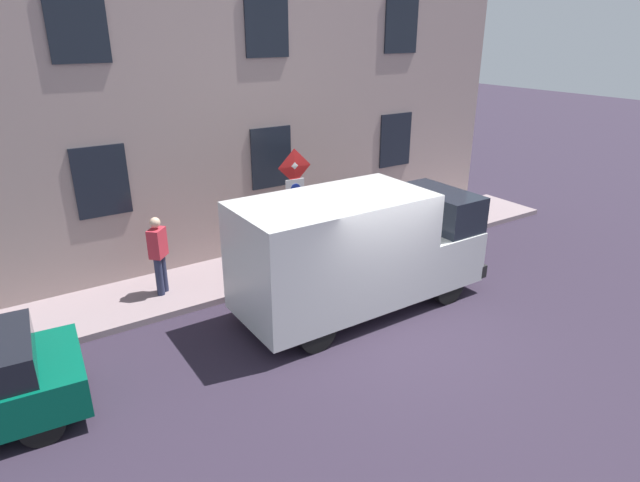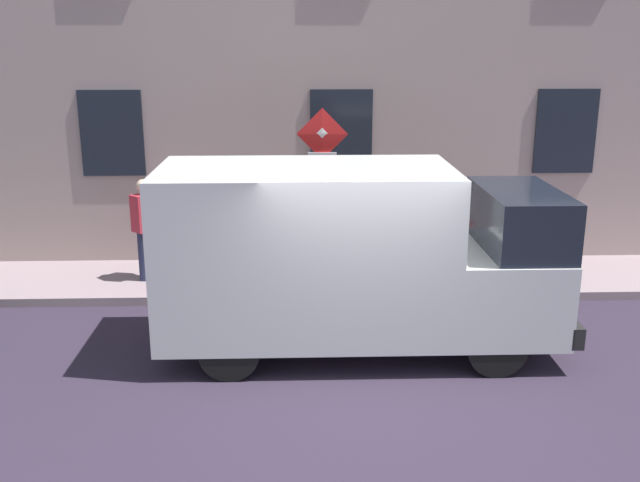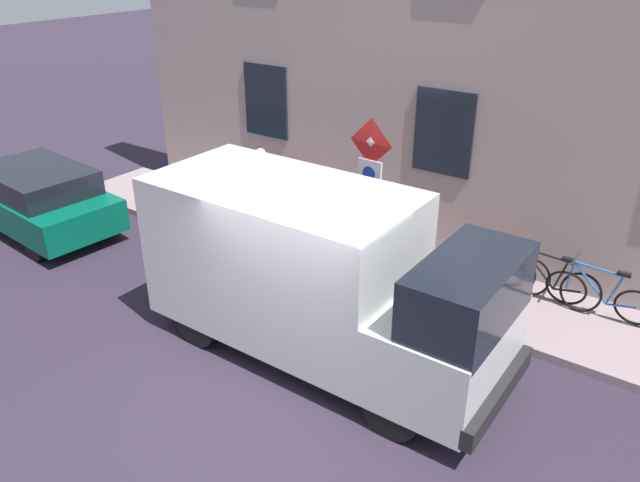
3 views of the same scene
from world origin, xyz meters
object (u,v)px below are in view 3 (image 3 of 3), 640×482
at_px(bicycle_red, 499,266).
at_px(pedestrian, 262,186).
at_px(parked_hatchback, 36,197).
at_px(bicycle_blue, 600,295).
at_px(bicycle_black, 548,280).
at_px(sign_post_stacked, 370,188).
at_px(delivery_van, 317,272).
at_px(litter_bin, 407,269).

relative_size(bicycle_red, pedestrian, 1.00).
bearing_deg(pedestrian, parked_hatchback, 76.20).
distance_m(bicycle_blue, bicycle_black, 0.82).
distance_m(sign_post_stacked, delivery_van, 2.01).
height_order(parked_hatchback, pedestrian, pedestrian).
height_order(sign_post_stacked, pedestrian, sign_post_stacked).
height_order(pedestrian, litter_bin, pedestrian).
xyz_separation_m(bicycle_black, pedestrian, (-0.54, 5.62, 0.56)).
xyz_separation_m(parked_hatchback, litter_bin, (1.91, -7.62, -0.14)).
height_order(sign_post_stacked, bicycle_red, sign_post_stacked).
relative_size(bicycle_blue, pedestrian, 0.99).
bearing_deg(bicycle_red, pedestrian, 3.57).
relative_size(bicycle_black, litter_bin, 1.90).
distance_m(parked_hatchback, bicycle_blue, 10.87).
distance_m(parked_hatchback, litter_bin, 7.86).
height_order(delivery_van, bicycle_red, delivery_van).
xyz_separation_m(delivery_van, parked_hatchback, (0.14, 7.24, -0.60)).
distance_m(parked_hatchback, bicycle_red, 9.31).
bearing_deg(parked_hatchback, pedestrian, -143.36).
relative_size(delivery_van, bicycle_red, 3.11).
relative_size(delivery_van, litter_bin, 5.93).
bearing_deg(pedestrian, bicycle_black, -130.22).
bearing_deg(sign_post_stacked, litter_bin, -78.03).
xyz_separation_m(parked_hatchback, pedestrian, (2.49, -4.00, 0.34)).
bearing_deg(litter_bin, delivery_van, 169.36).
distance_m(sign_post_stacked, litter_bin, 1.51).
distance_m(pedestrian, litter_bin, 3.70).
bearing_deg(sign_post_stacked, pedestrian, 75.95).
distance_m(bicycle_blue, litter_bin, 3.03).
height_order(sign_post_stacked, delivery_van, sign_post_stacked).
xyz_separation_m(sign_post_stacked, litter_bin, (0.15, -0.70, -1.33)).
height_order(bicycle_blue, bicycle_red, same).
bearing_deg(bicycle_red, litter_bin, 40.78).
height_order(parked_hatchback, bicycle_blue, parked_hatchback).
distance_m(sign_post_stacked, parked_hatchback, 7.24).
height_order(delivery_van, bicycle_black, delivery_van).
bearing_deg(litter_bin, sign_post_stacked, 101.97).
height_order(bicycle_blue, litter_bin, litter_bin).
relative_size(pedestrian, litter_bin, 1.91).
xyz_separation_m(delivery_van, bicycle_black, (3.17, -2.38, -0.82)).
height_order(sign_post_stacked, parked_hatchback, sign_post_stacked).
xyz_separation_m(parked_hatchback, bicycle_blue, (3.02, -10.44, -0.22)).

